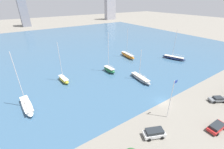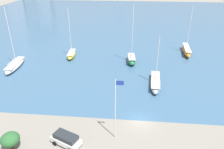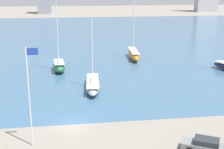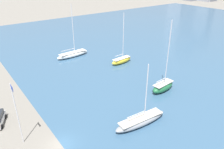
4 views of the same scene
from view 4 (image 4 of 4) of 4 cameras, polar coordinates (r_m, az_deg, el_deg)
The scene contains 6 objects.
ground_plane at distance 36.35m, azimuth -13.09°, elevation -17.47°, with size 500.00×500.00×0.00m, color gray.
flag_pole at distance 35.09m, azimuth -23.63°, elevation -9.05°, with size 1.24×0.14×10.52m.
sailboat_green at distance 49.65m, azimuth 13.17°, elevation -3.03°, with size 2.82×6.68×15.69m.
sailboat_gray at distance 39.03m, azimuth 7.52°, elevation -11.85°, with size 3.11×10.57×11.29m.
sailboat_white at distance 68.59m, azimuth -10.24°, elevation 5.27°, with size 3.07×10.70×15.79m.
sailboat_yellow at distance 62.78m, azimuth 2.49°, elevation 3.78°, with size 2.53×7.16×14.24m.
Camera 4 is at (25.24, -8.99, 24.56)m, focal length 35.00 mm.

